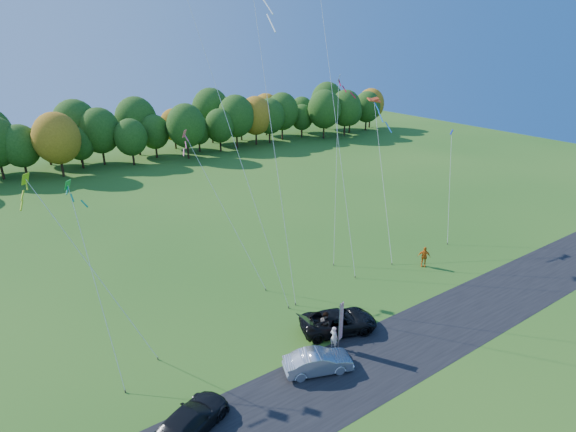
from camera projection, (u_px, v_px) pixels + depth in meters
ground at (334, 331)px, 32.47m from camera, size 160.00×160.00×0.00m
asphalt_strip at (374, 362)px, 29.40m from camera, size 90.00×6.00×0.01m
tree_line at (123, 165)px, 74.77m from camera, size 116.00×12.00×10.00m
black_suv at (339, 321)px, 32.29m from camera, size 6.09×4.30×1.54m
silver_sedan at (318, 362)px, 28.33m from camera, size 4.64×2.93×1.44m
dark_truck_a at (189, 422)px, 23.86m from camera, size 5.57×4.09×1.50m
person_tailgate_a at (334, 337)px, 30.46m from camera, size 0.53×0.68×1.67m
person_tailgate_b at (325, 324)px, 31.68m from camera, size 0.81×1.00×1.91m
person_east at (424, 257)px, 41.37m from camera, size 1.13×1.16×1.95m
feather_flag at (341, 321)px, 29.71m from camera, size 0.48×0.22×3.74m
kite_delta_blue at (225, 115)px, 32.82m from camera, size 5.73×11.60×30.02m
kite_parafoil_orange at (331, 83)px, 39.87m from camera, size 5.91×13.90×32.40m
kite_delta_red at (273, 133)px, 34.26m from camera, size 2.62×8.64×25.26m
kite_parafoil_rainbow at (383, 177)px, 43.80m from camera, size 6.11×8.95×14.46m
kite_diamond_yellow at (94, 272)px, 28.30m from camera, size 5.52×6.39×12.52m
kite_diamond_green at (94, 280)px, 27.03m from camera, size 0.99×6.76×12.02m
kite_diamond_white at (336, 170)px, 41.91m from camera, size 4.80×5.87×16.94m
kite_diamond_pink at (225, 212)px, 37.15m from camera, size 3.85×7.47×13.08m
kite_diamond_blue_low at (450, 187)px, 46.31m from camera, size 3.71×4.09×11.17m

